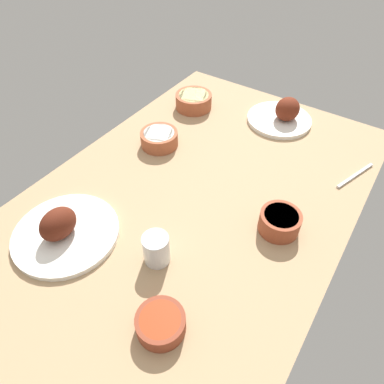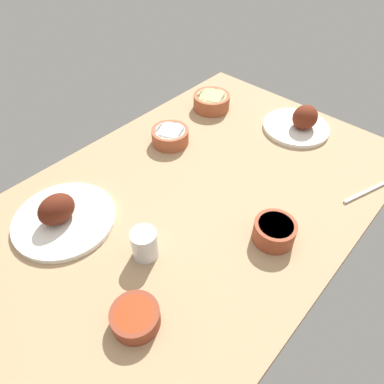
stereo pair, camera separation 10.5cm
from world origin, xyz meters
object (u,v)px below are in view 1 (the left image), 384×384
plate_far_side (283,115)px  bowl_pasta (280,221)px  bowl_sauce (161,323)px  bowl_potatoes (194,100)px  bowl_cream (159,138)px  plate_center_main (64,230)px  water_tumbler (156,249)px  fork_loose (355,175)px

plate_far_side → bowl_pasta: size_ratio=2.15×
bowl_pasta → bowl_sauce: bowl_pasta is taller
bowl_potatoes → bowl_cream: bowl_potatoes is taller
plate_center_main → bowl_cream: size_ratio=2.19×
bowl_cream → bowl_pasta: bearing=-103.1°
plate_center_main → bowl_potatoes: plate_center_main is taller
plate_far_side → bowl_pasta: bearing=-157.3°
bowl_cream → bowl_sauce: size_ratio=1.18×
bowl_sauce → water_tumbler: size_ratio=1.29×
plate_far_side → fork_loose: bearing=-115.8°
bowl_cream → plate_center_main: bearing=-175.5°
bowl_potatoes → bowl_pasta: 67.91cm
fork_loose → plate_far_side: bearing=83.4°
bowl_pasta → water_tumbler: water_tumbler is taller
plate_far_side → bowl_potatoes: plate_far_side is taller
bowl_pasta → bowl_cream: (11.93, 51.39, -0.33)cm
bowl_potatoes → bowl_cream: 27.87cm
bowl_pasta → fork_loose: size_ratio=0.63×
bowl_sauce → bowl_pasta: bearing=-13.6°
bowl_cream → bowl_potatoes: bearing=7.9°
plate_center_main → water_tumbler: 27.12cm
plate_center_main → bowl_pasta: plate_center_main is taller
bowl_cream → plate_far_side: bearing=-38.4°
plate_center_main → bowl_cream: (47.22, 3.70, 0.44)cm
bowl_cream → bowl_sauce: (-52.87, -41.49, -0.43)cm
plate_center_main → water_tumbler: bearing=-72.0°
plate_far_side → bowl_pasta: (-50.26, -21.06, 0.27)cm
bowl_cream → fork_loose: bearing=-70.4°
bowl_sauce → plate_center_main: bearing=81.5°
plate_center_main → water_tumbler: (8.37, -25.73, 1.88)cm
bowl_sauce → fork_loose: size_ratio=0.61×
bowl_cream → bowl_sauce: 67.20cm
bowl_sauce → water_tumbler: water_tumbler is taller
bowl_pasta → water_tumbler: bearing=140.8°
bowl_potatoes → bowl_cream: (-27.61, -3.83, -0.29)cm
plate_center_main → plate_far_side: size_ratio=1.18×
plate_center_main → bowl_sauce: 38.21cm
plate_far_side → bowl_sauce: 91.88cm
plate_center_main → plate_far_side: bearing=-17.3°
bowl_potatoes → fork_loose: bowl_potatoes is taller
plate_center_main → fork_loose: bearing=-40.5°
bowl_sauce → fork_loose: bearing=-16.1°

